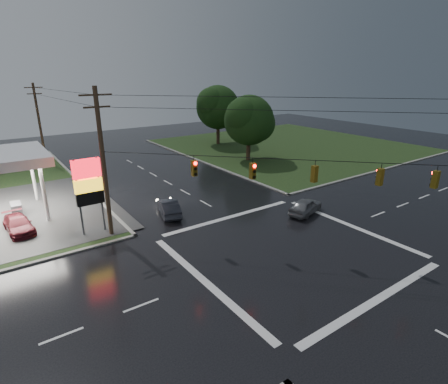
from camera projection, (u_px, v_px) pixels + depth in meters
ground at (288, 249)px, 24.72m from camera, size 120.00×120.00×0.00m
grass_ne at (289, 145)px, 58.92m from camera, size 36.00×36.00×0.08m
pylon_sign at (88, 184)px, 25.84m from camera, size 2.00×0.35×6.00m
utility_pole_nw at (103, 162)px, 25.05m from camera, size 2.20×0.32×11.00m
utility_pole_n at (39, 122)px, 47.19m from camera, size 2.20×0.32×10.50m
traffic_signals at (295, 160)px, 22.59m from camera, size 26.87×26.87×1.47m
tree_ne_near at (250, 120)px, 47.59m from camera, size 7.99×6.80×8.98m
tree_ne_far at (219, 107)px, 58.30m from camera, size 8.46×7.20×9.80m
car_north at (169, 207)px, 30.37m from camera, size 2.53×4.45×1.39m
car_crossing at (305, 206)px, 30.68m from camera, size 4.34×2.73×1.38m
car_pump at (19, 225)px, 27.14m from camera, size 2.15×4.44×1.24m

